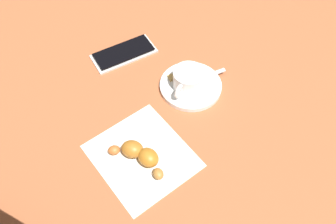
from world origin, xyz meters
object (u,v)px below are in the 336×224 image
(teaspoon, at_px, (193,81))
(croissant, at_px, (140,154))
(espresso_cup, at_px, (188,80))
(sugar_packet, at_px, (183,74))
(saucer, at_px, (191,86))
(napkin, at_px, (142,156))
(cell_phone, at_px, (124,53))

(teaspoon, bearing_deg, croissant, -169.64)
(espresso_cup, relative_size, teaspoon, 0.77)
(teaspoon, height_order, sugar_packet, teaspoon)
(saucer, height_order, sugar_packet, sugar_packet)
(sugar_packet, distance_m, croissant, 0.23)
(sugar_packet, bearing_deg, teaspoon, 114.06)
(espresso_cup, distance_m, napkin, 0.20)
(teaspoon, xyz_separation_m, croissant, (-0.22, -0.04, 0.00))
(saucer, relative_size, napkin, 0.73)
(saucer, xyz_separation_m, croissant, (-0.21, -0.04, 0.01))
(cell_phone, bearing_deg, saucer, -82.80)
(saucer, bearing_deg, napkin, -169.27)
(croissant, bearing_deg, teaspoon, 10.36)
(croissant, bearing_deg, cell_phone, 51.01)
(saucer, distance_m, espresso_cup, 0.03)
(teaspoon, xyz_separation_m, cell_phone, (-0.03, 0.19, -0.01))
(sugar_packet, bearing_deg, napkin, 44.76)
(napkin, bearing_deg, croissant, -168.49)
(saucer, relative_size, sugar_packet, 1.97)
(napkin, bearing_deg, cell_phone, 51.99)
(napkin, bearing_deg, teaspoon, 10.32)
(espresso_cup, distance_m, cell_phone, 0.19)
(cell_phone, bearing_deg, croissant, -128.99)
(teaspoon, height_order, napkin, teaspoon)
(saucer, xyz_separation_m, cell_phone, (-0.02, 0.19, -0.00))
(saucer, relative_size, croissant, 1.06)
(teaspoon, xyz_separation_m, sugar_packet, (0.00, 0.03, 0.00))
(espresso_cup, height_order, napkin, espresso_cup)
(saucer, distance_m, cell_phone, 0.19)
(espresso_cup, xyz_separation_m, croissant, (-0.20, -0.04, -0.02))
(saucer, relative_size, cell_phone, 0.83)
(sugar_packet, bearing_deg, espresso_cup, 84.02)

